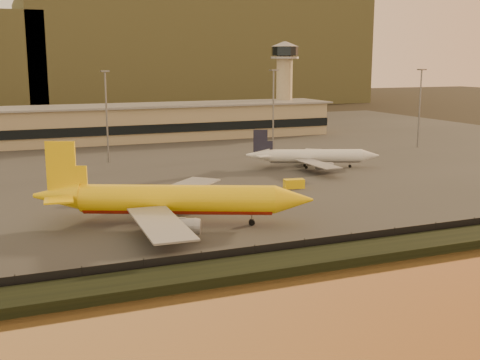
# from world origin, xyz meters

# --- Properties ---
(ground) EXTENTS (900.00, 900.00, 0.00)m
(ground) POSITION_xyz_m (0.00, 0.00, 0.00)
(ground) COLOR black
(ground) RESTS_ON ground
(embankment) EXTENTS (320.00, 7.00, 1.40)m
(embankment) POSITION_xyz_m (0.00, -17.00, 0.70)
(embankment) COLOR black
(embankment) RESTS_ON ground
(tarmac) EXTENTS (320.00, 220.00, 0.20)m
(tarmac) POSITION_xyz_m (0.00, 95.00, 0.10)
(tarmac) COLOR #2D2D2D
(tarmac) RESTS_ON ground
(perimeter_fence) EXTENTS (300.00, 0.05, 2.20)m
(perimeter_fence) POSITION_xyz_m (0.00, -13.00, 1.30)
(perimeter_fence) COLOR black
(perimeter_fence) RESTS_ON tarmac
(terminal_building) EXTENTS (202.00, 25.00, 12.60)m
(terminal_building) POSITION_xyz_m (-14.52, 125.55, 6.25)
(terminal_building) COLOR tan
(terminal_building) RESTS_ON tarmac
(control_tower) EXTENTS (11.20, 11.20, 35.50)m
(control_tower) POSITION_xyz_m (70.00, 131.00, 21.66)
(control_tower) COLOR tan
(control_tower) RESTS_ON tarmac
(apron_light_masts) EXTENTS (152.20, 12.20, 25.40)m
(apron_light_masts) POSITION_xyz_m (15.00, 75.00, 15.70)
(apron_light_masts) COLOR slate
(apron_light_masts) RESTS_ON tarmac
(distant_hills) EXTENTS (470.00, 160.00, 70.00)m
(distant_hills) POSITION_xyz_m (-20.74, 340.00, 31.39)
(distant_hills) COLOR brown
(distant_hills) RESTS_ON ground
(dhl_cargo_jet) EXTENTS (46.23, 43.79, 14.55)m
(dhl_cargo_jet) POSITION_xyz_m (-11.39, 10.08, 4.54)
(dhl_cargo_jet) COLOR yellow
(dhl_cargo_jet) RESTS_ON tarmac
(white_narrowbody_jet) EXTENTS (34.29, 32.44, 10.21)m
(white_narrowbody_jet) POSITION_xyz_m (38.79, 50.73, 3.25)
(white_narrowbody_jet) COLOR white
(white_narrowbody_jet) RESTS_ON tarmac
(gse_vehicle_yellow) EXTENTS (4.82, 2.83, 2.03)m
(gse_vehicle_yellow) POSITION_xyz_m (22.11, 29.25, 1.22)
(gse_vehicle_yellow) COLOR yellow
(gse_vehicle_yellow) RESTS_ON tarmac
(gse_vehicle_white) EXTENTS (4.09, 2.71, 1.69)m
(gse_vehicle_white) POSITION_xyz_m (-20.92, 31.54, 1.05)
(gse_vehicle_white) COLOR white
(gse_vehicle_white) RESTS_ON tarmac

